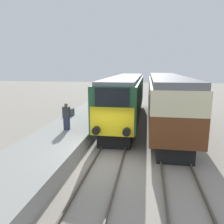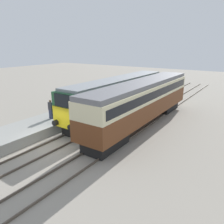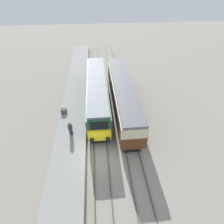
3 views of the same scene
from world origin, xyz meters
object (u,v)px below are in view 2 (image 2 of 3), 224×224
(passenger_carriage, at_px, (143,99))
(person_on_platform, at_px, (51,109))
(locomotive, at_px, (120,94))
(luggage_crate, at_px, (72,104))

(passenger_carriage, distance_m, person_on_platform, 8.45)
(passenger_carriage, bearing_deg, person_on_platform, -141.62)
(locomotive, height_order, passenger_carriage, passenger_carriage)
(locomotive, height_order, luggage_crate, locomotive)
(passenger_carriage, bearing_deg, luggage_crate, -171.37)
(passenger_carriage, relative_size, luggage_crate, 23.23)
(person_on_platform, distance_m, luggage_crate, 4.27)
(person_on_platform, height_order, luggage_crate, person_on_platform)
(person_on_platform, bearing_deg, locomotive, 64.07)
(passenger_carriage, xyz_separation_m, luggage_crate, (-7.89, -1.20, -1.37))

